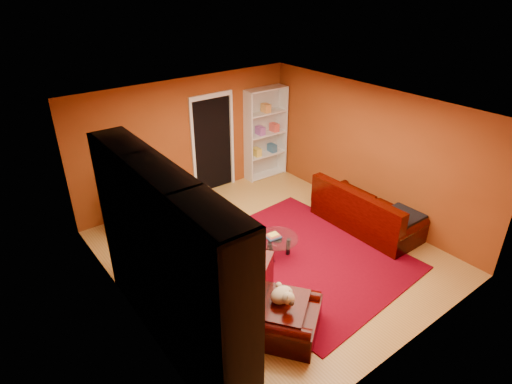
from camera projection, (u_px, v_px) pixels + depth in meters
floor at (270, 253)px, 7.63m from camera, size 5.00×5.50×0.05m
ceiling at (272, 109)px, 6.40m from camera, size 5.00×5.50×0.05m
wall_back at (187, 140)px, 8.97m from camera, size 5.00×0.05×2.60m
wall_left at (123, 240)px, 5.65m from camera, size 0.05×5.50×2.60m
wall_right at (370, 152)px, 8.38m from camera, size 0.05×5.50×2.60m
doorway at (213, 145)px, 9.38m from camera, size 1.06×0.60×2.16m
rug at (302, 257)px, 7.48m from camera, size 3.12×3.56×0.02m
media_unit at (167, 263)px, 5.27m from camera, size 0.56×3.31×2.53m
christmas_tree at (138, 186)px, 7.94m from camera, size 1.29×1.29×1.87m
gift_box_teal at (150, 231)px, 7.98m from camera, size 0.33×0.33×0.27m
gift_box_green at (198, 213)px, 8.58m from camera, size 0.30×0.30×0.26m
gift_box_red at (139, 211)px, 8.68m from camera, size 0.29×0.29×0.23m
white_bookshelf at (266, 134)px, 9.99m from camera, size 1.03×0.40×2.20m
armchair at (284, 309)px, 5.79m from camera, size 1.42×1.42×0.79m
dog at (282, 295)px, 5.75m from camera, size 0.50×0.48×0.26m
sofa at (368, 207)px, 8.17m from camera, size 0.94×2.09×0.90m
coffee_table at (276, 247)px, 7.44m from camera, size 0.82×0.82×0.47m
acrylic_chair at (199, 222)px, 7.61m from camera, size 0.66×0.68×0.96m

